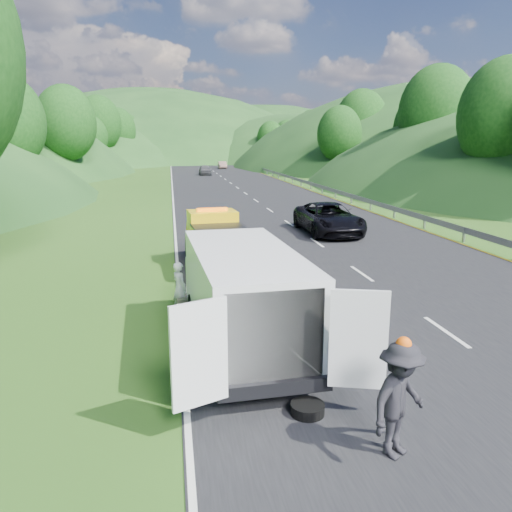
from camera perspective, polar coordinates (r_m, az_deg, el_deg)
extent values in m
plane|color=#38661E|center=(14.82, 6.77, -6.55)|extent=(320.00, 320.00, 0.00)
cube|color=black|center=(54.06, -2.14, 7.80)|extent=(14.00, 200.00, 0.02)
cube|color=gray|center=(67.60, 2.66, 8.84)|extent=(0.06, 140.00, 1.52)
cylinder|color=black|center=(21.45, -7.55, 0.83)|extent=(0.40, 0.92, 0.90)
cylinder|color=black|center=(21.73, -3.09, 1.08)|extent=(0.40, 0.92, 0.90)
cylinder|color=black|center=(18.00, -6.03, -1.50)|extent=(0.40, 0.92, 0.90)
cylinder|color=black|center=(18.32, -0.76, -1.17)|extent=(0.40, 0.92, 0.90)
cube|color=yellow|center=(20.67, -4.99, 2.84)|extent=(2.05, 1.61, 1.70)
cube|color=yellow|center=(18.77, -3.89, 1.11)|extent=(2.25, 3.22, 1.17)
cube|color=black|center=(18.65, -3.92, 3.00)|extent=(2.25, 3.22, 0.09)
cube|color=black|center=(21.81, -5.47, 2.04)|extent=(1.89, 1.24, 0.63)
cube|color=black|center=(22.36, -5.69, 1.84)|extent=(1.89, 0.35, 0.45)
cube|color=yellow|center=(22.01, -5.64, 3.68)|extent=(1.85, 0.87, 0.98)
cube|color=orange|center=(20.53, -5.04, 5.30)|extent=(1.27, 0.34, 0.14)
cube|color=black|center=(21.23, -5.31, 3.96)|extent=(1.70, 0.23, 0.81)
cylinder|color=black|center=(13.80, -6.95, -6.13)|extent=(0.37, 0.89, 0.87)
cylinder|color=black|center=(14.11, 1.06, -5.60)|extent=(0.37, 0.89, 0.87)
cylinder|color=black|center=(10.38, -4.81, -12.76)|extent=(0.37, 0.89, 0.87)
cylinder|color=black|center=(10.79, 5.82, -11.74)|extent=(0.37, 0.89, 0.87)
cube|color=white|center=(11.76, -1.32, -4.13)|extent=(2.53, 5.79, 2.02)
cube|color=white|center=(14.72, -3.61, -2.38)|extent=(2.23, 1.10, 1.09)
cube|color=black|center=(14.30, -3.52, 0.77)|extent=(2.04, 0.47, 0.91)
cube|color=black|center=(9.20, 2.13, -9.14)|extent=(1.86, 0.21, 1.75)
cube|color=white|center=(8.52, -6.47, -11.10)|extent=(0.98, 0.47, 1.86)
cube|color=white|center=(9.22, 11.61, -9.36)|extent=(1.01, 0.37, 1.86)
cube|color=black|center=(9.52, 2.25, -14.87)|extent=(2.19, 0.28, 0.27)
imported|color=white|center=(14.87, -8.63, -6.54)|extent=(0.64, 0.69, 1.54)
imported|color=tan|center=(13.28, 1.63, -8.83)|extent=(0.67, 0.63, 1.10)
imported|color=black|center=(8.95, 15.69, -21.06)|extent=(1.43, 1.27, 1.93)
cube|color=#63644B|center=(14.46, -8.32, -5.91)|extent=(0.39, 0.26, 0.57)
cylinder|color=black|center=(9.73, 5.88, -17.59)|extent=(0.64, 0.64, 0.20)
imported|color=black|center=(27.55, 8.24, 2.57)|extent=(2.74, 5.89, 1.63)
imported|color=#434247|center=(74.86, -5.82, 9.19)|extent=(1.72, 4.28, 1.46)
imported|color=#7B5A52|center=(91.69, -3.85, 9.93)|extent=(1.36, 3.89, 1.28)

